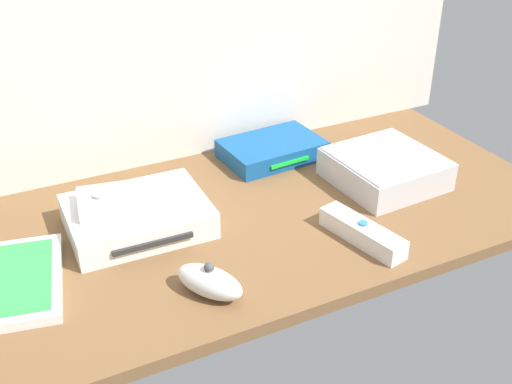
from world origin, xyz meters
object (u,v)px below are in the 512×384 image
remote_nunchuk (210,282)px  mini_computer (385,168)px  remote_classic_pad (127,199)px  game_console (138,216)px  game_case (10,282)px  remote_wand (362,233)px  network_router (272,149)px

remote_nunchuk → mini_computer: bearing=-11.5°
remote_classic_pad → game_console: bearing=-13.1°
remote_classic_pad → game_case: bearing=-150.0°
game_console → mini_computer: size_ratio=1.19×
game_console → remote_wand: (28.98, -18.32, -0.69)cm
remote_wand → game_console: bearing=135.4°
network_router → mini_computer: bearing=-56.1°
network_router → game_case: bearing=-163.6°
game_case → remote_classic_pad: bearing=31.3°
remote_wand → remote_classic_pad: bearing=135.7°
remote_nunchuk → remote_classic_pad: 21.06cm
mini_computer → remote_classic_pad: (-44.17, 5.32, 2.77)cm
remote_nunchuk → remote_classic_pad: remote_classic_pad is taller
game_console → remote_nunchuk: (3.71, -19.67, -0.16)cm
game_case → remote_wand: bearing=-2.4°
network_router → remote_wand: 30.53cm
game_case → remote_classic_pad: remote_classic_pad is taller
mini_computer → remote_classic_pad: remote_classic_pad is taller
network_router → remote_wand: (-0.77, -30.52, -0.19)cm
game_case → remote_nunchuk: (23.69, -13.46, 1.28)cm
mini_computer → game_case: size_ratio=0.84×
remote_wand → remote_classic_pad: (-30.21, 18.85, 3.90)cm
network_router → remote_nunchuk: (-26.05, -31.87, 0.34)cm
remote_wand → mini_computer: bearing=31.7°
remote_wand → network_router: bearing=76.2°
network_router → remote_classic_pad: size_ratio=1.21×
remote_wand → remote_nunchuk: size_ratio=1.41×
game_case → network_router: (49.73, 18.42, 0.94)cm
game_console → remote_nunchuk: bearing=-77.9°
network_router → remote_nunchuk: remote_nunchuk is taller
game_console → network_router: size_ratio=1.14×
remote_nunchuk → remote_wand: bearing=-29.3°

